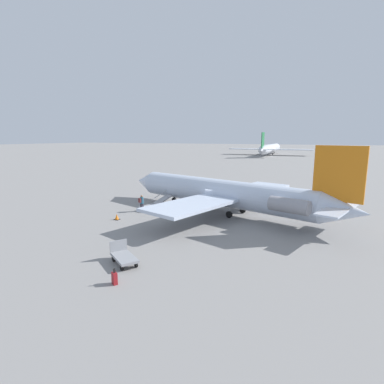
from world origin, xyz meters
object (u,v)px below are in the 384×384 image
object	(u,v)px
airplane_main	(227,193)
suitcase	(115,278)
luggage_cart	(124,256)
boarding_stairs	(152,206)
passenger	(142,202)
airplane_taxiing_distant	(270,148)

from	to	relation	value
airplane_main	suitcase	xyz separation A→B (m)	(0.98, 16.64, -1.78)
airplane_main	luggage_cart	xyz separation A→B (m)	(2.14, 14.29, -1.65)
boarding_stairs	suitcase	bearing A→B (deg)	-138.07
passenger	suitcase	size ratio (longest dim) A/B	1.98
airplane_taxiing_distant	boarding_stairs	size ratio (longest dim) A/B	11.08
airplane_taxiing_distant	suitcase	xyz separation A→B (m)	(-12.09, 121.32, -2.46)
boarding_stairs	passenger	xyz separation A→B (m)	(0.57, 1.11, 0.63)
airplane_main	luggage_cart	size ratio (longest dim) A/B	10.77
boarding_stairs	suitcase	size ratio (longest dim) A/B	4.70
boarding_stairs	passenger	size ratio (longest dim) A/B	2.38
passenger	suitcase	world-z (taller)	passenger
airplane_main	suitcase	bearing A→B (deg)	104.06
boarding_stairs	luggage_cart	xyz separation A→B (m)	(-5.69, 12.68, 0.08)
airplane_main	boarding_stairs	world-z (taller)	airplane_main
luggage_cart	suitcase	xyz separation A→B (m)	(-1.15, 2.35, -0.13)
passenger	luggage_cart	bearing A→B (deg)	-134.13
passenger	luggage_cart	size ratio (longest dim) A/B	0.71
airplane_taxiing_distant	passenger	xyz separation A→B (m)	(-4.67, 107.39, -1.79)
luggage_cart	suitcase	world-z (taller)	luggage_cart
luggage_cart	suitcase	size ratio (longest dim) A/B	2.77
airplane_main	airplane_taxiing_distant	distance (m)	105.50
airplane_main	luggage_cart	world-z (taller)	airplane_main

